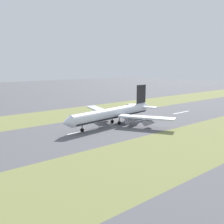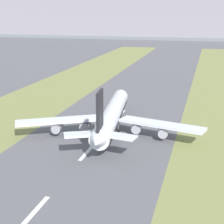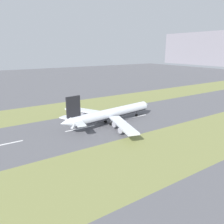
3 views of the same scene
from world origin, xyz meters
name	(u,v)px [view 2 (image 2 of 3)]	position (x,y,z in m)	size (l,w,h in m)	color
ground_plane	(108,129)	(0.00, 0.00, 0.00)	(800.00, 800.00, 0.00)	#56565B
centreline_dash_near	(30,217)	(0.00, -61.97, 0.01)	(1.20, 18.00, 0.01)	silver
centreline_dash_mid	(89,150)	(0.00, -21.97, 0.01)	(1.20, 18.00, 0.01)	silver
centreline_dash_far	(120,116)	(0.00, 18.03, 0.01)	(1.20, 18.00, 0.01)	silver
airplane_main_jet	(111,116)	(2.30, -3.86, 6.02)	(63.64, 67.16, 20.20)	silver
mountain_ridge	(192,8)	(0.00, 520.00, 43.19)	(800.00, 120.00, 86.37)	gray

